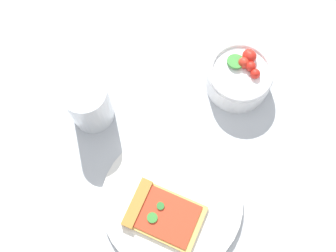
{
  "coord_description": "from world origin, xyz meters",
  "views": [
    {
      "loc": [
        -0.1,
        0.1,
        0.73
      ],
      "look_at": [
        0.03,
        -0.1,
        0.03
      ],
      "focal_mm": 45.01,
      "sensor_mm": 36.0,
      "label": 1
    }
  ],
  "objects_px": {
    "pizza_slice_main": "(160,213)",
    "soda_glass": "(89,105)",
    "plate": "(172,200)",
    "salad_bowl": "(239,77)"
  },
  "relations": [
    {
      "from": "pizza_slice_main",
      "to": "soda_glass",
      "type": "xyz_separation_m",
      "value": [
        0.2,
        -0.09,
        0.03
      ]
    },
    {
      "from": "plate",
      "to": "pizza_slice_main",
      "type": "height_order",
      "value": "pizza_slice_main"
    },
    {
      "from": "pizza_slice_main",
      "to": "salad_bowl",
      "type": "height_order",
      "value": "salad_bowl"
    },
    {
      "from": "plate",
      "to": "soda_glass",
      "type": "height_order",
      "value": "soda_glass"
    },
    {
      "from": "salad_bowl",
      "to": "plate",
      "type": "bearing_deg",
      "value": 93.57
    },
    {
      "from": "salad_bowl",
      "to": "pizza_slice_main",
      "type": "bearing_deg",
      "value": 92.23
    },
    {
      "from": "pizza_slice_main",
      "to": "plate",
      "type": "bearing_deg",
      "value": -98.84
    },
    {
      "from": "pizza_slice_main",
      "to": "soda_glass",
      "type": "bearing_deg",
      "value": -23.36
    },
    {
      "from": "salad_bowl",
      "to": "soda_glass",
      "type": "distance_m",
      "value": 0.27
    },
    {
      "from": "pizza_slice_main",
      "to": "salad_bowl",
      "type": "distance_m",
      "value": 0.28
    }
  ]
}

